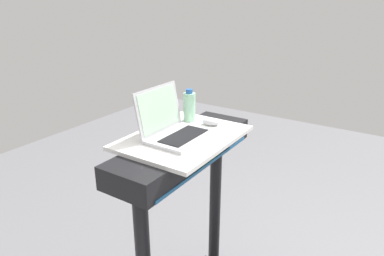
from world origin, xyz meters
The scene contains 4 objects.
desk_board centered at (0.00, 0.70, 1.21)m, with size 0.63×0.46×0.02m, color white.
laptop centered at (-0.04, 0.73, 1.26)m, with size 0.32×0.27×0.24m.
computer_mouse centered at (0.21, 0.66, 1.23)m, with size 0.06×0.10×0.03m, color #B2B2B7.
water_bottle centered at (0.20, 0.80, 1.30)m, with size 0.07×0.07×0.18m.
Camera 1 is at (-1.32, -0.21, 1.86)m, focal length 32.79 mm.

